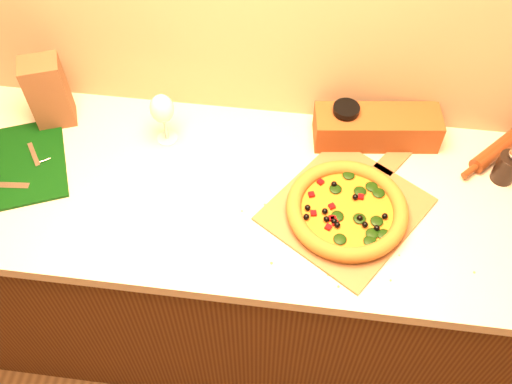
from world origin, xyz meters
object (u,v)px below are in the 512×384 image
(pizza_peel, at_px, (349,206))
(wine_glass, at_px, (162,110))
(dark_jar, at_px, (344,122))
(rolling_pin, at_px, (500,147))
(pepper_grinder, at_px, (507,167))
(pizza, at_px, (347,210))
(cutting_board, at_px, (24,163))

(pizza_peel, relative_size, wine_glass, 3.18)
(dark_jar, bearing_deg, rolling_pin, -0.78)
(pizza_peel, height_order, pepper_grinder, pepper_grinder)
(pizza, xyz_separation_m, rolling_pin, (0.45, 0.29, -0.01))
(pizza, xyz_separation_m, cutting_board, (-0.95, 0.06, -0.02))
(cutting_board, distance_m, rolling_pin, 1.42)
(pepper_grinder, bearing_deg, dark_jar, 167.24)
(pizza, xyz_separation_m, wine_glass, (-0.55, 0.22, 0.09))
(pizza, relative_size, rolling_pin, 1.26)
(dark_jar, bearing_deg, pepper_grinder, -12.76)
(pizza_peel, bearing_deg, wine_glass, -164.61)
(pizza, distance_m, rolling_pin, 0.53)
(cutting_board, relative_size, dark_jar, 3.04)
(pizza, relative_size, dark_jar, 2.65)
(dark_jar, bearing_deg, cutting_board, -165.84)
(pizza, bearing_deg, pepper_grinder, 23.41)
(pizza_peel, bearing_deg, pizza, -71.16)
(pepper_grinder, bearing_deg, cutting_board, -174.74)
(cutting_board, height_order, wine_glass, wine_glass)
(pizza_peel, height_order, cutting_board, cutting_board)
(pepper_grinder, bearing_deg, wine_glass, 178.46)
(cutting_board, distance_m, dark_jar, 0.96)
(rolling_pin, xyz_separation_m, wine_glass, (-1.00, -0.07, 0.10))
(pizza, bearing_deg, cutting_board, 176.14)
(pizza_peel, distance_m, cutting_board, 0.96)
(wine_glass, relative_size, dark_jar, 1.39)
(pizza, height_order, pepper_grinder, pepper_grinder)
(pizza, relative_size, wine_glass, 1.90)
(wine_glass, bearing_deg, dark_jar, 8.46)
(pizza, bearing_deg, rolling_pin, 33.15)
(pizza_peel, height_order, pizza, pizza)
(cutting_board, height_order, pepper_grinder, pepper_grinder)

